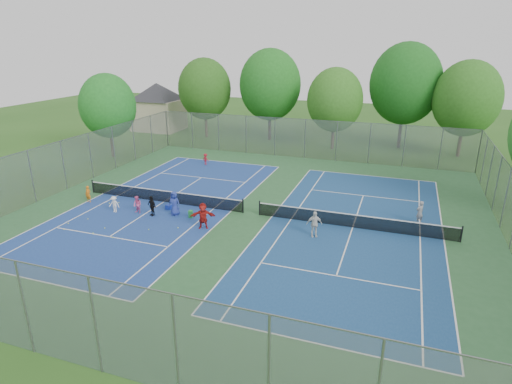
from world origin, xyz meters
TOP-DOWN VIEW (x-y plane):
  - ground at (0.00, 0.00)m, footprint 120.00×120.00m
  - court_pad at (0.00, 0.00)m, footprint 32.00×32.00m
  - court_left at (-7.00, 0.00)m, footprint 10.97×23.77m
  - court_right at (7.00, 0.00)m, footprint 10.97×23.77m
  - net_left at (-7.00, 0.00)m, footprint 12.87×0.10m
  - net_right at (7.00, 0.00)m, footprint 12.87×0.10m
  - fence_north at (0.00, 16.00)m, footprint 32.00×0.10m
  - fence_south at (0.00, -16.00)m, footprint 32.00×0.10m
  - fence_west at (-16.00, 0.00)m, footprint 0.10×32.00m
  - house at (-22.00, 24.00)m, footprint 11.03×11.03m
  - tree_nw at (-14.00, 22.00)m, footprint 6.40×6.40m
  - tree_nl at (-6.00, 23.00)m, footprint 7.20×7.20m
  - tree_nc at (2.00, 21.00)m, footprint 6.00×6.00m
  - tree_nr at (9.00, 24.00)m, footprint 7.60×7.60m
  - tree_ne at (15.00, 22.00)m, footprint 6.60×6.60m
  - tree_side_w at (-19.00, 10.00)m, footprint 5.60×5.60m
  - ball_crate at (-5.91, -1.09)m, footprint 0.42×0.42m
  - ball_hopper at (-3.69, -1.98)m, footprint 0.31×0.31m
  - student_a at (-12.28, -1.85)m, footprint 0.47×0.31m
  - student_b at (-7.56, -2.50)m, footprint 0.71×0.60m
  - student_c at (-9.20, -2.89)m, footprint 0.82×0.54m
  - student_d at (-6.37, -2.52)m, footprint 0.91×0.63m
  - student_e at (-4.94, -1.92)m, footprint 0.86×0.57m
  - student_f at (-2.10, -3.27)m, footprint 1.68×1.05m
  - child_far_baseline at (-8.50, 10.38)m, footprint 0.79×0.57m
  - instructor at (11.02, 2.12)m, footprint 0.69×0.68m
  - teen_court_b at (4.89, -2.12)m, footprint 1.06×0.74m
  - tennis_ball_0 at (-10.39, -6.52)m, footprint 0.07×0.07m
  - tennis_ball_1 at (-3.62, -3.88)m, footprint 0.07×0.07m
  - tennis_ball_2 at (-2.68, -1.93)m, footprint 0.07×0.07m
  - tennis_ball_3 at (-6.71, -6.47)m, footprint 0.07×0.07m
  - tennis_ball_4 at (-10.81, -5.67)m, footprint 0.07×0.07m
  - tennis_ball_5 at (-8.07, -5.48)m, footprint 0.07×0.07m
  - tennis_ball_6 at (-5.26, -4.74)m, footprint 0.07×0.07m
  - tennis_ball_7 at (-8.26, -6.36)m, footprint 0.07×0.07m
  - tennis_ball_8 at (-10.12, -4.60)m, footprint 0.07×0.07m
  - tennis_ball_9 at (-10.61, -1.68)m, footprint 0.07×0.07m
  - tennis_ball_10 at (-10.04, -1.30)m, footprint 0.07×0.07m

SIDE VIEW (x-z plane):
  - ground at x=0.00m, z-range 0.00..0.00m
  - court_pad at x=0.00m, z-range 0.00..0.01m
  - court_left at x=-7.00m, z-range 0.01..0.02m
  - court_right at x=7.00m, z-range 0.01..0.02m
  - tennis_ball_0 at x=-10.39m, z-range 0.00..0.07m
  - tennis_ball_1 at x=-3.62m, z-range 0.00..0.07m
  - tennis_ball_2 at x=-2.68m, z-range 0.00..0.07m
  - tennis_ball_3 at x=-6.71m, z-range 0.00..0.07m
  - tennis_ball_4 at x=-10.81m, z-range 0.00..0.07m
  - tennis_ball_5 at x=-8.07m, z-range 0.00..0.07m
  - tennis_ball_6 at x=-5.26m, z-range 0.00..0.07m
  - tennis_ball_7 at x=-8.26m, z-range 0.00..0.07m
  - tennis_ball_8 at x=-10.12m, z-range 0.00..0.07m
  - tennis_ball_9 at x=-10.61m, z-range 0.00..0.07m
  - tennis_ball_10 at x=-10.04m, z-range 0.00..0.07m
  - ball_crate at x=-5.91m, z-range 0.00..0.33m
  - ball_hopper at x=-3.69m, z-range 0.00..0.52m
  - net_left at x=-7.00m, z-range 0.00..0.91m
  - net_right at x=7.00m, z-range 0.00..0.91m
  - child_far_baseline at x=-8.50m, z-range 0.00..1.11m
  - student_c at x=-9.20m, z-range 0.00..1.20m
  - student_b at x=-7.56m, z-range 0.00..1.26m
  - student_a at x=-12.28m, z-range 0.00..1.28m
  - student_d at x=-6.37m, z-range 0.00..1.43m
  - instructor at x=11.02m, z-range 0.00..1.60m
  - teen_court_b at x=4.89m, z-range 0.00..1.67m
  - student_f at x=-2.10m, z-range 0.00..1.73m
  - student_e at x=-4.94m, z-range 0.00..1.73m
  - fence_north at x=0.00m, z-range 0.00..4.00m
  - fence_south at x=0.00m, z-range 0.00..4.00m
  - fence_west at x=-16.00m, z-range 0.00..4.00m
  - house at x=-22.00m, z-range 0.56..7.86m
  - tree_side_w at x=-19.00m, z-range 1.01..9.48m
  - tree_nc at x=2.00m, z-range 0.97..9.82m
  - tree_nw at x=-14.00m, z-range 1.10..10.68m
  - tree_ne at x=15.00m, z-range 1.08..10.85m
  - tree_nl at x=-6.00m, z-range 1.20..11.89m
  - tree_nr at x=9.00m, z-range 1.33..12.75m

